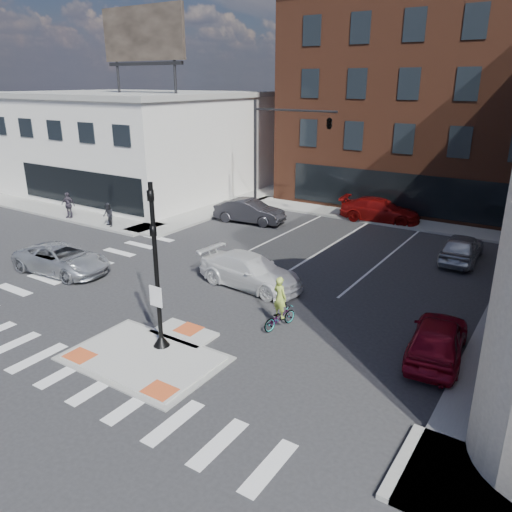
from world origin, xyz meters
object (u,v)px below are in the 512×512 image
Objects in this scene: silver_suv at (62,259)px; bg_car_dark at (250,211)px; bg_car_red at (380,210)px; pedestrian_a at (108,215)px; bg_car_silver at (462,248)px; cyclist at (280,311)px; pedestrian_b at (68,205)px; white_pickup at (250,271)px; red_sedan at (438,338)px.

bg_car_dark is at bearing -16.77° from silver_suv.
bg_car_red is 18.28m from pedestrian_a.
bg_car_red is (-6.51, 5.42, 0.02)m from bg_car_silver.
silver_suv is 2.42× the size of cyclist.
bg_car_red is at bearing 15.34° from pedestrian_b.
white_pickup is 11.24m from bg_car_dark.
cyclist is 21.35m from pedestrian_b.
silver_suv is 13.28m from bg_car_dark.
bg_car_red reaches higher than bg_car_silver.
silver_suv is 20.86m from bg_car_silver.
bg_car_dark reaches higher than white_pickup.
white_pickup is 17.49m from pedestrian_b.
pedestrian_a is at bearing 26.97° from silver_suv.
silver_suv is 0.98× the size of white_pickup.
silver_suv is 1.07× the size of bg_car_dark.
bg_car_dark is 8.98m from bg_car_red.
pedestrian_a is (-16.47, 5.85, 0.22)m from cyclist.
silver_suv is at bearing 116.78° from white_pickup.
cyclist reaches higher than silver_suv.
cyclist is at bearing 3.56° from red_sedan.
bg_car_silver is at bearing -3.07° from pedestrian_b.
pedestrian_a is at bearing -6.11° from cyclist.
cyclist is at bearing -149.58° from bg_car_dark.
silver_suv is 1.16× the size of red_sedan.
bg_car_dark is (-15.35, 11.13, 0.03)m from red_sedan.
cyclist reaches higher than pedestrian_a.
pedestrian_b is at bearing 116.41° from bg_car_red.
bg_car_silver reaches higher than red_sedan.
pedestrian_b reaches higher than bg_car_dark.
cyclist is (-4.25, -11.93, -0.05)m from bg_car_silver.
pedestrian_a reaches higher than bg_car_red.
bg_car_red is (-8.02, 16.31, 0.03)m from red_sedan.
pedestrian_b is (-26.28, 4.81, 0.29)m from red_sedan.
red_sedan is 9.23m from white_pickup.
red_sedan is at bearing -156.36° from cyclist.
bg_car_silver is at bearing -57.50° from silver_suv.
red_sedan is 0.82× the size of bg_car_red.
pedestrian_a is at bearing 124.73° from bg_car_dark.
bg_car_silver is (-1.51, 10.89, 0.01)m from red_sedan.
silver_suv is at bearing -0.67° from red_sedan.
bg_car_silver is (13.84, -0.24, -0.03)m from bg_car_dark.
red_sedan is (18.00, 1.89, 0.04)m from silver_suv.
bg_car_red is at bearing -62.60° from bg_car_dark.
white_pickup is at bearing -72.81° from silver_suv.
white_pickup is 4.36m from cyclist.
pedestrian_b is (-4.06, 0.00, 0.11)m from pedestrian_a.
pedestrian_b reaches higher than bg_car_silver.
silver_suv is at bearing 17.40° from cyclist.
bg_car_silver is 0.83× the size of bg_car_red.
pedestrian_b is (-18.26, -11.50, 0.26)m from bg_car_red.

